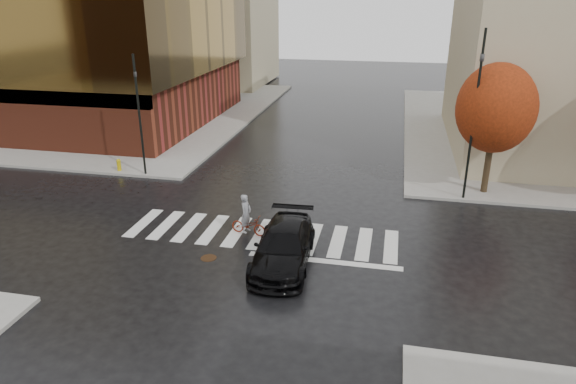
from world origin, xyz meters
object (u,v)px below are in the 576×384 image
Objects in this scene: traffic_light_nw at (139,109)px; cyclist at (248,221)px; fire_hydrant at (119,164)px; traffic_light_ne at (476,104)px; sedan at (284,246)px.

cyclist is at bearing 30.18° from traffic_light_nw.
traffic_light_nw reaches higher than fire_hydrant.
cyclist is 11.24m from fire_hydrant.
fire_hydrant is (-1.72, 0.20, -3.29)m from traffic_light_nw.
fire_hydrant is at bearing -14.29° from traffic_light_ne.
traffic_light_ne is 19.38m from fire_hydrant.
cyclist is (-2.06, 2.19, -0.12)m from sedan.
traffic_light_nw is at bearing -13.68° from traffic_light_ne.
cyclist is at bearing 18.31° from traffic_light_ne.
traffic_light_nw is at bearing -6.62° from fire_hydrant.
cyclist is 0.27× the size of traffic_light_nw.
traffic_light_nw is (-9.77, 8.10, 3.08)m from sedan.
traffic_light_ne is at bearing -47.01° from cyclist.
sedan is 2.81× the size of cyclist.
cyclist is at bearing 130.03° from sedan.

